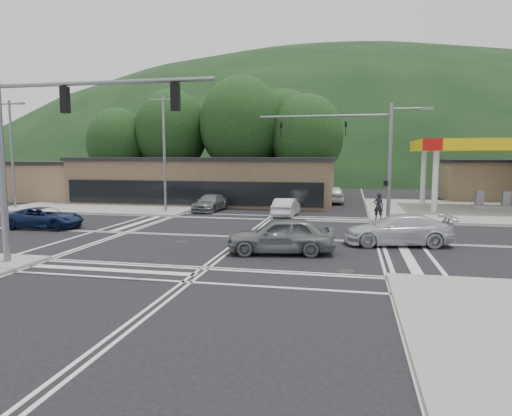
% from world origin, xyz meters
% --- Properties ---
extents(ground, '(120.00, 120.00, 0.00)m').
position_xyz_m(ground, '(0.00, 0.00, 0.00)').
color(ground, black).
rests_on(ground, ground).
extents(sidewalk_ne, '(16.00, 16.00, 0.15)m').
position_xyz_m(sidewalk_ne, '(15.00, 15.00, 0.07)').
color(sidewalk_ne, gray).
rests_on(sidewalk_ne, ground).
extents(sidewalk_nw, '(16.00, 16.00, 0.15)m').
position_xyz_m(sidewalk_nw, '(-15.00, 15.00, 0.07)').
color(sidewalk_nw, gray).
rests_on(sidewalk_nw, ground).
extents(gas_station_canopy, '(12.32, 8.34, 5.75)m').
position_xyz_m(gas_station_canopy, '(16.99, 15.99, 5.04)').
color(gas_station_canopy, silver).
rests_on(gas_station_canopy, ground).
extents(convenience_store, '(10.00, 6.00, 3.80)m').
position_xyz_m(convenience_store, '(20.00, 25.00, 1.90)').
color(convenience_store, '#846B4F').
rests_on(convenience_store, ground).
extents(commercial_row, '(24.00, 8.00, 4.00)m').
position_xyz_m(commercial_row, '(-8.00, 17.00, 2.00)').
color(commercial_row, brown).
rests_on(commercial_row, ground).
extents(commercial_nw, '(8.00, 7.00, 3.60)m').
position_xyz_m(commercial_nw, '(-24.00, 17.00, 1.80)').
color(commercial_nw, '#846B4F').
rests_on(commercial_nw, ground).
extents(hill_north, '(252.00, 126.00, 140.00)m').
position_xyz_m(hill_north, '(0.00, 90.00, 0.00)').
color(hill_north, black).
rests_on(hill_north, ground).
extents(tree_n_a, '(8.00, 8.00, 11.75)m').
position_xyz_m(tree_n_a, '(-14.00, 24.00, 7.14)').
color(tree_n_a, '#382619').
rests_on(tree_n_a, ground).
extents(tree_n_b, '(9.00, 9.00, 12.98)m').
position_xyz_m(tree_n_b, '(-6.00, 24.00, 7.79)').
color(tree_n_b, '#382619').
rests_on(tree_n_b, ground).
extents(tree_n_c, '(7.60, 7.60, 10.87)m').
position_xyz_m(tree_n_c, '(1.00, 24.00, 6.49)').
color(tree_n_c, '#382619').
rests_on(tree_n_c, ground).
extents(tree_n_d, '(6.80, 6.80, 9.76)m').
position_xyz_m(tree_n_d, '(-20.00, 23.00, 5.84)').
color(tree_n_d, '#382619').
rests_on(tree_n_d, ground).
extents(tree_n_e, '(8.40, 8.40, 11.98)m').
position_xyz_m(tree_n_e, '(-2.00, 28.00, 7.14)').
color(tree_n_e, '#382619').
rests_on(tree_n_e, ground).
extents(streetlight_nw, '(2.50, 0.25, 9.00)m').
position_xyz_m(streetlight_nw, '(-8.44, 9.00, 5.05)').
color(streetlight_nw, slate).
rests_on(streetlight_nw, ground).
extents(streetlight_w, '(2.50, 0.25, 9.00)m').
position_xyz_m(streetlight_w, '(-21.94, 9.00, 5.05)').
color(streetlight_w, slate).
rests_on(streetlight_w, ground).
extents(signal_mast_ne, '(11.65, 0.30, 8.00)m').
position_xyz_m(signal_mast_ne, '(6.95, 8.20, 5.07)').
color(signal_mast_ne, slate).
rests_on(signal_mast_ne, ground).
extents(signal_mast_sw, '(9.14, 0.28, 8.00)m').
position_xyz_m(signal_mast_sw, '(-6.39, -8.20, 5.12)').
color(signal_mast_sw, slate).
rests_on(signal_mast_sw, ground).
extents(car_blue_west, '(4.79, 2.36, 1.31)m').
position_xyz_m(car_blue_west, '(-12.88, 0.50, 0.65)').
color(car_blue_west, '#0E1B3E').
rests_on(car_blue_west, ground).
extents(car_grey_center, '(5.16, 2.71, 1.67)m').
position_xyz_m(car_grey_center, '(2.53, -3.74, 0.84)').
color(car_grey_center, slate).
rests_on(car_grey_center, ground).
extents(car_silver_east, '(5.60, 2.98, 1.55)m').
position_xyz_m(car_silver_east, '(8.00, -0.56, 0.77)').
color(car_silver_east, silver).
rests_on(car_silver_east, ground).
extents(car_queue_a, '(1.67, 4.22, 1.37)m').
position_xyz_m(car_queue_a, '(1.00, 9.00, 0.68)').
color(car_queue_a, silver).
rests_on(car_queue_a, ground).
extents(car_queue_b, '(2.45, 5.05, 1.66)m').
position_xyz_m(car_queue_b, '(3.97, 19.48, 0.83)').
color(car_queue_b, silver).
rests_on(car_queue_b, ground).
extents(car_northbound, '(2.20, 4.73, 1.34)m').
position_xyz_m(car_northbound, '(-5.50, 11.07, 0.67)').
color(car_northbound, slate).
rests_on(car_northbound, ground).
extents(pedestrian, '(0.71, 0.51, 1.82)m').
position_xyz_m(pedestrian, '(7.50, 7.50, 1.06)').
color(pedestrian, black).
rests_on(pedestrian, sidewalk_ne).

